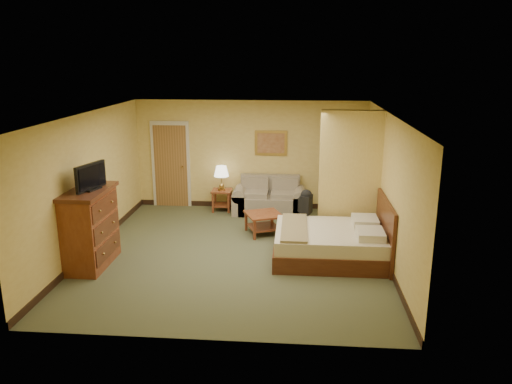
# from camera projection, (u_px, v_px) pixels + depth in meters

# --- Properties ---
(floor) EXTENTS (6.00, 6.00, 0.00)m
(floor) POSITION_uv_depth(u_px,v_px,m) (236.00, 253.00, 9.40)
(floor) COLOR #4C5134
(floor) RESTS_ON ground
(ceiling) EXTENTS (6.00, 6.00, 0.00)m
(ceiling) POSITION_uv_depth(u_px,v_px,m) (235.00, 115.00, 8.72)
(ceiling) COLOR white
(ceiling) RESTS_ON back_wall
(back_wall) EXTENTS (5.50, 0.02, 2.60)m
(back_wall) POSITION_uv_depth(u_px,v_px,m) (251.00, 155.00, 11.95)
(back_wall) COLOR #DEBE5F
(back_wall) RESTS_ON floor
(left_wall) EXTENTS (0.02, 6.00, 2.60)m
(left_wall) POSITION_uv_depth(u_px,v_px,m) (89.00, 183.00, 9.28)
(left_wall) COLOR #DEBE5F
(left_wall) RESTS_ON floor
(right_wall) EXTENTS (0.02, 6.00, 2.60)m
(right_wall) POSITION_uv_depth(u_px,v_px,m) (389.00, 190.00, 8.84)
(right_wall) COLOR #DEBE5F
(right_wall) RESTS_ON floor
(partition) EXTENTS (1.20, 0.15, 2.60)m
(partition) POSITION_uv_depth(u_px,v_px,m) (350.00, 177.00, 9.78)
(partition) COLOR #DEBE5F
(partition) RESTS_ON floor
(door) EXTENTS (0.94, 0.16, 2.10)m
(door) POSITION_uv_depth(u_px,v_px,m) (171.00, 165.00, 12.14)
(door) COLOR beige
(door) RESTS_ON floor
(baseboard) EXTENTS (5.50, 0.02, 0.12)m
(baseboard) POSITION_uv_depth(u_px,v_px,m) (251.00, 205.00, 12.26)
(baseboard) COLOR black
(baseboard) RESTS_ON floor
(loveseat) EXTENTS (1.71, 0.80, 0.87)m
(loveseat) POSITION_uv_depth(u_px,v_px,m) (270.00, 201.00, 11.76)
(loveseat) COLOR gray
(loveseat) RESTS_ON floor
(side_table) EXTENTS (0.47, 0.47, 0.51)m
(side_table) POSITION_uv_depth(u_px,v_px,m) (222.00, 197.00, 11.92)
(side_table) COLOR maroon
(side_table) RESTS_ON floor
(table_lamp) EXTENTS (0.35, 0.35, 0.58)m
(table_lamp) POSITION_uv_depth(u_px,v_px,m) (221.00, 172.00, 11.75)
(table_lamp) COLOR #A7823D
(table_lamp) RESTS_ON side_table
(coffee_table) EXTENTS (0.89, 0.89, 0.44)m
(coffee_table) POSITION_uv_depth(u_px,v_px,m) (264.00, 219.00, 10.36)
(coffee_table) COLOR maroon
(coffee_table) RESTS_ON floor
(wall_picture) EXTENTS (0.77, 0.04, 0.60)m
(wall_picture) POSITION_uv_depth(u_px,v_px,m) (271.00, 143.00, 11.80)
(wall_picture) COLOR #B78E3F
(wall_picture) RESTS_ON back_wall
(dresser) EXTENTS (0.68, 1.30, 1.38)m
(dresser) POSITION_uv_depth(u_px,v_px,m) (90.00, 228.00, 8.69)
(dresser) COLOR maroon
(dresser) RESTS_ON floor
(tv) EXTENTS (0.27, 0.74, 0.46)m
(tv) POSITION_uv_depth(u_px,v_px,m) (91.00, 177.00, 8.45)
(tv) COLOR black
(tv) RESTS_ON dresser
(bed) EXTENTS (2.05, 1.74, 1.13)m
(bed) POSITION_uv_depth(u_px,v_px,m) (334.00, 243.00, 9.08)
(bed) COLOR #471F10
(bed) RESTS_ON floor
(backpack) EXTENTS (0.27, 0.33, 0.50)m
(backpack) POSITION_uv_depth(u_px,v_px,m) (306.00, 201.00, 9.88)
(backpack) COLOR black
(backpack) RESTS_ON bed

